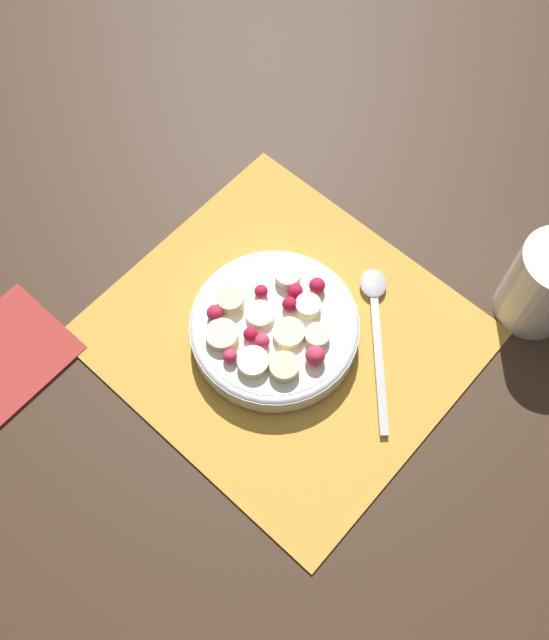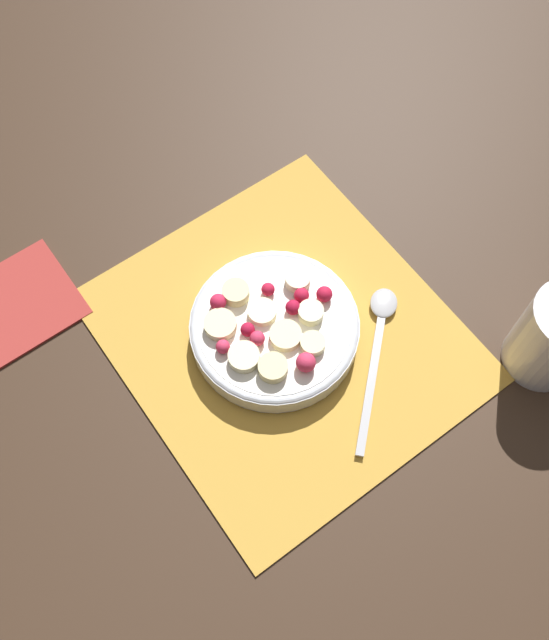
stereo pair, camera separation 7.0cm
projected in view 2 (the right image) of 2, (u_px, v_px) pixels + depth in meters
The scene contains 5 objects.
ground_plane at pixel (284, 337), 0.80m from camera, with size 3.00×3.00×0.00m, color #382619.
placemat at pixel (284, 336), 0.80m from camera, with size 0.38×0.35×0.01m.
fruit_bowl at pixel (274, 327), 0.78m from camera, with size 0.19×0.19×0.05m.
spoon at pixel (379, 333), 0.79m from camera, with size 0.15×0.16×0.01m.
napkin at pixel (19, 302), 0.82m from camera, with size 0.12×0.13×0.01m.
Camera 2 is at (-0.26, 0.20, 0.73)m, focal length 40.00 mm.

